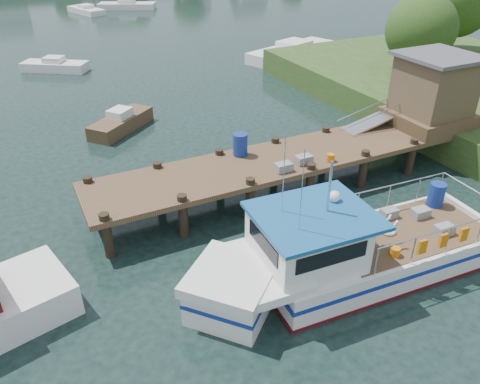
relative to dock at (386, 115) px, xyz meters
name	(u,v)px	position (x,y,z in m)	size (l,w,h in m)	color
ground_plane	(246,198)	(-6.51, -0.01, -2.24)	(160.00, 160.00, 0.00)	black
dock	(386,115)	(0.00, 0.00, 0.00)	(16.60, 3.00, 4.78)	#503B26
lobster_boat	(341,255)	(-6.16, -5.40, -1.37)	(10.03, 3.41, 4.80)	silver
moored_rowboat	(121,122)	(-9.11, 8.78, -1.83)	(3.78, 3.44, 1.11)	#503B26
moored_far	(127,5)	(0.67, 45.11, -1.83)	(6.86, 4.90, 1.11)	silver
moored_b	(55,66)	(-10.64, 21.47, -1.87)	(4.59, 3.76, 0.99)	silver
moored_c	(294,51)	(6.37, 17.12, -1.77)	(8.46, 5.15, 1.26)	silver
moored_d	(86,10)	(-4.23, 44.39, -1.89)	(3.48, 5.85, 0.94)	silver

